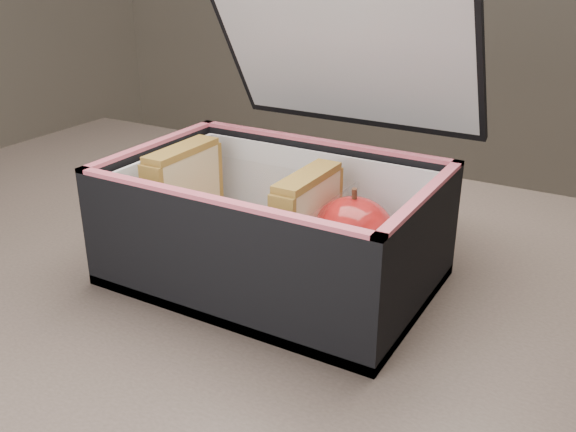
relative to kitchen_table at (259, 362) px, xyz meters
The scene contains 8 objects.
kitchen_table is the anchor object (origin of this frame).
lunch_bag 0.16m from the kitchen_table, 73.18° to the left, with size 0.30×0.30×0.28m.
plastic_tub 0.15m from the kitchen_table, 146.35° to the left, with size 0.19×0.13×0.08m, color white, non-canonical shape.
sandwich_left 0.19m from the kitchen_table, 169.44° to the left, with size 0.03×0.09×0.10m.
sandwich_right 0.16m from the kitchen_table, 22.95° to the left, with size 0.02×0.09×0.10m.
carrot_sticks 0.13m from the kitchen_table, 146.30° to the left, with size 0.05×0.13×0.03m.
paper_napkin 0.14m from the kitchen_table, 18.69° to the left, with size 0.08×0.08×0.01m, color white.
red_apple 0.17m from the kitchen_table, 21.17° to the left, with size 0.10×0.10×0.08m.
Camera 1 is at (0.30, -0.46, 1.05)m, focal length 40.00 mm.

